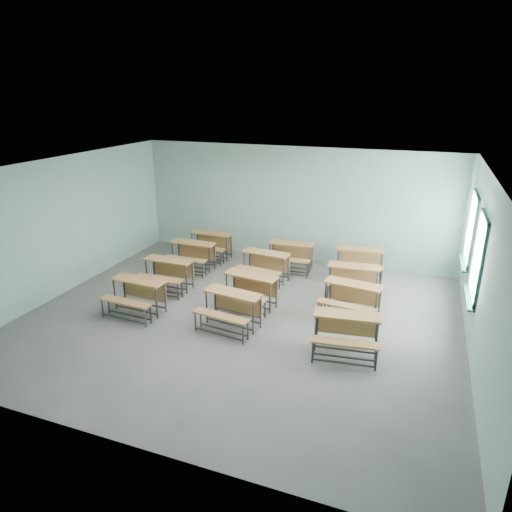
{
  "coord_description": "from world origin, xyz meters",
  "views": [
    {
      "loc": [
        3.37,
        -8.09,
        4.61
      ],
      "look_at": [
        -0.1,
        1.2,
        1.0
      ],
      "focal_mm": 32.0,
      "sensor_mm": 36.0,
      "label": 1
    }
  ],
  "objects_px": {
    "desk_unit_r1c1": "(249,286)",
    "desk_unit_r2c0": "(192,252)",
    "desk_unit_r2c1": "(264,263)",
    "desk_unit_r3c2": "(360,259)",
    "desk_unit_r0c2": "(346,329)",
    "desk_unit_r3c1": "(290,252)",
    "desk_unit_r2c2": "(353,277)",
    "desk_unit_r0c0": "(136,292)",
    "desk_unit_r3c0": "(210,242)",
    "desk_unit_r1c2": "(351,296)",
    "desk_unit_r1c0": "(167,270)",
    "desk_unit_r0c1": "(230,305)"
  },
  "relations": [
    {
      "from": "desk_unit_r1c2",
      "to": "desk_unit_r2c2",
      "type": "relative_size",
      "value": 1.02
    },
    {
      "from": "desk_unit_r1c1",
      "to": "desk_unit_r2c0",
      "type": "relative_size",
      "value": 1.08
    },
    {
      "from": "desk_unit_r0c2",
      "to": "desk_unit_r3c0",
      "type": "distance_m",
      "value": 5.92
    },
    {
      "from": "desk_unit_r0c1",
      "to": "desk_unit_r2c0",
      "type": "distance_m",
      "value": 3.46
    },
    {
      "from": "desk_unit_r2c2",
      "to": "desk_unit_r3c2",
      "type": "relative_size",
      "value": 0.99
    },
    {
      "from": "desk_unit_r0c2",
      "to": "desk_unit_r1c2",
      "type": "relative_size",
      "value": 1.0
    },
    {
      "from": "desk_unit_r1c1",
      "to": "desk_unit_r2c2",
      "type": "bearing_deg",
      "value": 41.35
    },
    {
      "from": "desk_unit_r3c0",
      "to": "desk_unit_r1c0",
      "type": "bearing_deg",
      "value": -89.2
    },
    {
      "from": "desk_unit_r1c0",
      "to": "desk_unit_r2c1",
      "type": "distance_m",
      "value": 2.43
    },
    {
      "from": "desk_unit_r1c0",
      "to": "desk_unit_r2c0",
      "type": "distance_m",
      "value": 1.39
    },
    {
      "from": "desk_unit_r2c1",
      "to": "desk_unit_r2c2",
      "type": "relative_size",
      "value": 1.0
    },
    {
      "from": "desk_unit_r3c2",
      "to": "desk_unit_r0c2",
      "type": "bearing_deg",
      "value": -91.84
    },
    {
      "from": "desk_unit_r0c0",
      "to": "desk_unit_r3c0",
      "type": "distance_m",
      "value": 3.71
    },
    {
      "from": "desk_unit_r0c0",
      "to": "desk_unit_r3c1",
      "type": "relative_size",
      "value": 0.99
    },
    {
      "from": "desk_unit_r0c2",
      "to": "desk_unit_r3c2",
      "type": "xyz_separation_m",
      "value": [
        -0.31,
        3.8,
        0.0
      ]
    },
    {
      "from": "desk_unit_r2c0",
      "to": "desk_unit_r1c2",
      "type": "bearing_deg",
      "value": -16.07
    },
    {
      "from": "desk_unit_r0c2",
      "to": "desk_unit_r3c0",
      "type": "xyz_separation_m",
      "value": [
        -4.59,
        3.75,
        0.0
      ]
    },
    {
      "from": "desk_unit_r1c1",
      "to": "desk_unit_r3c2",
      "type": "relative_size",
      "value": 1.01
    },
    {
      "from": "desk_unit_r1c0",
      "to": "desk_unit_r3c0",
      "type": "height_order",
      "value": "same"
    },
    {
      "from": "desk_unit_r1c0",
      "to": "desk_unit_r3c0",
      "type": "xyz_separation_m",
      "value": [
        -0.0,
        2.38,
        0.0
      ]
    },
    {
      "from": "desk_unit_r1c2",
      "to": "desk_unit_r3c0",
      "type": "distance_m",
      "value": 4.98
    },
    {
      "from": "desk_unit_r0c1",
      "to": "desk_unit_r2c0",
      "type": "relative_size",
      "value": 1.08
    },
    {
      "from": "desk_unit_r0c0",
      "to": "desk_unit_r3c0",
      "type": "xyz_separation_m",
      "value": [
        -0.03,
        3.71,
        0.0
      ]
    },
    {
      "from": "desk_unit_r3c0",
      "to": "desk_unit_r1c1",
      "type": "bearing_deg",
      "value": -48.6
    },
    {
      "from": "desk_unit_r2c0",
      "to": "desk_unit_r2c2",
      "type": "relative_size",
      "value": 0.94
    },
    {
      "from": "desk_unit_r1c0",
      "to": "desk_unit_r3c2",
      "type": "distance_m",
      "value": 4.91
    },
    {
      "from": "desk_unit_r0c2",
      "to": "desk_unit_r3c1",
      "type": "relative_size",
      "value": 1.03
    },
    {
      "from": "desk_unit_r2c2",
      "to": "desk_unit_r3c2",
      "type": "xyz_separation_m",
      "value": [
        -0.03,
        1.27,
        0.0
      ]
    },
    {
      "from": "desk_unit_r2c2",
      "to": "desk_unit_r3c0",
      "type": "xyz_separation_m",
      "value": [
        -4.3,
        1.21,
        0.0
      ]
    },
    {
      "from": "desk_unit_r0c1",
      "to": "desk_unit_r1c2",
      "type": "bearing_deg",
      "value": 37.96
    },
    {
      "from": "desk_unit_r1c2",
      "to": "desk_unit_r2c1",
      "type": "height_order",
      "value": "same"
    },
    {
      "from": "desk_unit_r0c2",
      "to": "desk_unit_r2c2",
      "type": "bearing_deg",
      "value": 89.12
    },
    {
      "from": "desk_unit_r1c2",
      "to": "desk_unit_r0c1",
      "type": "bearing_deg",
      "value": -142.13
    },
    {
      "from": "desk_unit_r2c1",
      "to": "desk_unit_r1c0",
      "type": "bearing_deg",
      "value": -141.11
    },
    {
      "from": "desk_unit_r2c2",
      "to": "desk_unit_r3c2",
      "type": "distance_m",
      "value": 1.27
    },
    {
      "from": "desk_unit_r1c1",
      "to": "desk_unit_r2c0",
      "type": "distance_m",
      "value": 2.79
    },
    {
      "from": "desk_unit_r1c0",
      "to": "desk_unit_r0c0",
      "type": "bearing_deg",
      "value": -88.39
    },
    {
      "from": "desk_unit_r2c1",
      "to": "desk_unit_r3c2",
      "type": "distance_m",
      "value": 2.49
    },
    {
      "from": "desk_unit_r1c2",
      "to": "desk_unit_r1c0",
      "type": "bearing_deg",
      "value": -171.41
    },
    {
      "from": "desk_unit_r1c0",
      "to": "desk_unit_r3c1",
      "type": "relative_size",
      "value": 0.96
    },
    {
      "from": "desk_unit_r0c2",
      "to": "desk_unit_r3c0",
      "type": "height_order",
      "value": "same"
    },
    {
      "from": "desk_unit_r1c1",
      "to": "desk_unit_r1c2",
      "type": "bearing_deg",
      "value": 15.82
    },
    {
      "from": "desk_unit_r2c1",
      "to": "desk_unit_r3c2",
      "type": "bearing_deg",
      "value": 32.63
    },
    {
      "from": "desk_unit_r0c2",
      "to": "desk_unit_r2c0",
      "type": "xyz_separation_m",
      "value": [
        -4.65,
        2.76,
        0.0
      ]
    },
    {
      "from": "desk_unit_r3c2",
      "to": "desk_unit_r0c0",
      "type": "bearing_deg",
      "value": -144.95
    },
    {
      "from": "desk_unit_r1c0",
      "to": "desk_unit_r2c1",
      "type": "xyz_separation_m",
      "value": [
        2.04,
        1.32,
        0.0
      ]
    },
    {
      "from": "desk_unit_r0c0",
      "to": "desk_unit_r3c0",
      "type": "relative_size",
      "value": 1.02
    },
    {
      "from": "desk_unit_r0c0",
      "to": "desk_unit_r1c1",
      "type": "distance_m",
      "value": 2.46
    },
    {
      "from": "desk_unit_r1c0",
      "to": "desk_unit_r0c2",
      "type": "bearing_deg",
      "value": -16.42
    },
    {
      "from": "desk_unit_r2c0",
      "to": "desk_unit_r2c1",
      "type": "bearing_deg",
      "value": -2.01
    }
  ]
}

